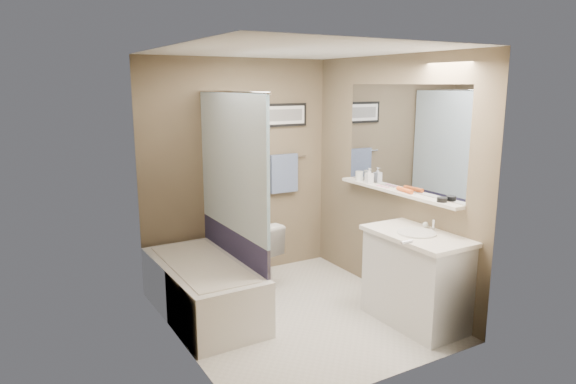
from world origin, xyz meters
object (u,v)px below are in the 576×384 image
candle_bowl_near (442,200)px  glass_jar (359,176)px  bathtub (203,289)px  toilet (251,253)px  vanity (416,280)px  soap_bottle (369,176)px  hair_brush_front (405,190)px

candle_bowl_near → glass_jar: (0.00, 1.17, 0.03)m
bathtub → toilet: toilet is taller
bathtub → candle_bowl_near: size_ratio=16.67×
toilet → glass_jar: bearing=144.2°
bathtub → toilet: 0.86m
vanity → glass_jar: bearing=79.5°
toilet → soap_bottle: bearing=137.1°
candle_bowl_near → glass_jar: 1.17m
glass_jar → candle_bowl_near: bearing=-90.0°
glass_jar → soap_bottle: soap_bottle is taller
bathtub → toilet: size_ratio=2.14×
bathtub → hair_brush_front: (1.79, -0.71, 0.89)m
hair_brush_front → glass_jar: (0.00, 0.70, 0.03)m
glass_jar → hair_brush_front: bearing=-90.0°
vanity → hair_brush_front: (0.19, 0.40, 0.74)m
bathtub → soap_bottle: (1.79, -0.18, 0.94)m
candle_bowl_near → hair_brush_front: hair_brush_front is taller
toilet → vanity: size_ratio=0.78×
soap_bottle → toilet: bearing=149.4°
soap_bottle → glass_jar: bearing=90.0°
toilet → vanity: (0.88, -1.56, 0.05)m
toilet → glass_jar: size_ratio=7.02×
bathtub → glass_jar: bearing=-1.5°
vanity → hair_brush_front: size_ratio=4.09×
bathtub → hair_brush_front: size_ratio=6.82×
soap_bottle → vanity: bearing=-101.3°
vanity → hair_brush_front: hair_brush_front is taller
bathtub → hair_brush_front: bearing=-22.9°
vanity → glass_jar: (0.19, 1.10, 0.77)m
hair_brush_front → soap_bottle: size_ratio=1.41×
vanity → soap_bottle: bearing=77.8°
vanity → glass_jar: 1.35m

